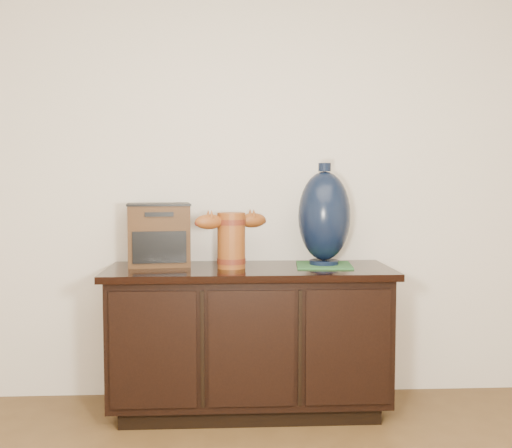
{
  "coord_description": "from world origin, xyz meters",
  "views": [
    {
      "loc": [
        -0.12,
        -0.83,
        1.19
      ],
      "look_at": [
        0.03,
        2.18,
        0.98
      ],
      "focal_mm": 42.0,
      "sensor_mm": 36.0,
      "label": 1
    }
  ],
  "objects": [
    {
      "name": "sideboard",
      "position": [
        0.0,
        2.23,
        0.39
      ],
      "size": [
        1.46,
        0.56,
        0.75
      ],
      "color": "black",
      "rests_on": "ground"
    },
    {
      "name": "green_mat",
      "position": [
        0.4,
        2.27,
        0.76
      ],
      "size": [
        0.31,
        0.31,
        0.01
      ],
      "primitive_type": "cube",
      "rotation": [
        0.0,
        0.0,
        -0.1
      ],
      "color": "#295D2D",
      "rests_on": "sideboard"
    },
    {
      "name": "tv_radio",
      "position": [
        -0.47,
        2.35,
        0.92
      ],
      "size": [
        0.36,
        0.3,
        0.33
      ],
      "rotation": [
        0.0,
        0.0,
        0.13
      ],
      "color": "#3F240F",
      "rests_on": "sideboard"
    },
    {
      "name": "spray_can",
      "position": [
        -0.08,
        2.35,
        0.85
      ],
      "size": [
        0.07,
        0.07,
        0.19
      ],
      "color": "#580F13",
      "rests_on": "sideboard"
    },
    {
      "name": "lamp_base",
      "position": [
        0.4,
        2.27,
        1.02
      ],
      "size": [
        0.3,
        0.3,
        0.53
      ],
      "rotation": [
        0.0,
        0.0,
        -0.1
      ],
      "color": "black",
      "rests_on": "green_mat"
    },
    {
      "name": "room",
      "position": [
        0.0,
        0.0,
        1.3
      ],
      "size": [
        5.0,
        5.0,
        5.0
      ],
      "color": "#533A1C",
      "rests_on": "ground"
    },
    {
      "name": "terracotta_vessel",
      "position": [
        -0.09,
        2.21,
        0.92
      ],
      "size": [
        0.39,
        0.23,
        0.28
      ],
      "rotation": [
        0.0,
        0.0,
        0.44
      ],
      "color": "brown",
      "rests_on": "sideboard"
    }
  ]
}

